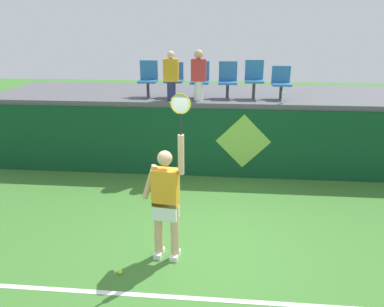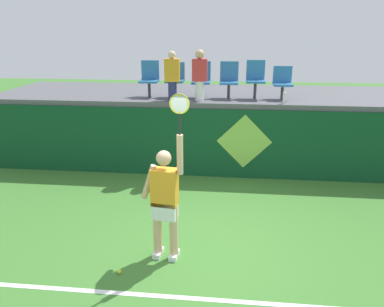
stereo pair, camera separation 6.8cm
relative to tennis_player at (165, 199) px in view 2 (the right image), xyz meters
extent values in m
plane|color=#3D752D|center=(0.51, 0.30, -0.98)|extent=(40.00, 40.00, 0.00)
cube|color=#0F4223|center=(0.51, 3.45, -0.16)|extent=(11.40, 0.20, 1.64)
cube|color=#56565B|center=(0.51, 4.95, 0.72)|extent=(11.40, 3.09, 0.12)
cube|color=white|center=(0.51, -0.91, -0.98)|extent=(10.26, 0.08, 0.01)
cube|color=white|center=(-0.13, 0.02, -0.94)|extent=(0.15, 0.27, 0.08)
cube|color=white|center=(0.12, -0.02, -0.94)|extent=(0.15, 0.27, 0.08)
cylinder|color=#DBAD84|center=(-0.13, 0.02, -0.53)|extent=(0.13, 0.13, 0.89)
cylinder|color=#DBAD84|center=(0.12, -0.02, -0.53)|extent=(0.13, 0.13, 0.89)
cube|color=white|center=(-0.01, 0.00, -0.17)|extent=(0.39, 0.26, 0.28)
cube|color=orange|center=(-0.01, 0.00, 0.19)|extent=(0.40, 0.27, 0.56)
sphere|color=#DBAD84|center=(-0.01, 0.00, 0.64)|extent=(0.22, 0.22, 0.22)
cylinder|color=#DBAD84|center=(-0.24, 0.03, 0.25)|extent=(0.26, 0.12, 0.55)
cylinder|color=#DBAD84|center=(0.23, -0.03, 0.71)|extent=(0.09, 0.09, 0.58)
cylinder|color=black|center=(0.23, -0.03, 1.15)|extent=(0.03, 0.03, 0.30)
torus|color=gold|center=(0.23, -0.03, 1.43)|extent=(0.28, 0.06, 0.28)
ellipsoid|color=silver|center=(0.23, -0.03, 1.43)|extent=(0.24, 0.05, 0.24)
sphere|color=#D1E533|center=(-0.61, -0.50, -0.95)|extent=(0.07, 0.07, 0.07)
cylinder|color=white|center=(2.11, 3.57, 0.91)|extent=(0.07, 0.07, 0.26)
cylinder|color=#38383D|center=(-1.09, 4.10, 0.96)|extent=(0.07, 0.07, 0.36)
cube|color=#2D70B2|center=(-1.09, 4.10, 1.16)|extent=(0.44, 0.42, 0.05)
cube|color=#2D70B2|center=(-1.09, 4.29, 1.42)|extent=(0.44, 0.04, 0.46)
cylinder|color=#38383D|center=(-0.45, 4.10, 0.96)|extent=(0.07, 0.07, 0.37)
cube|color=#2D70B2|center=(-0.45, 4.10, 1.18)|extent=(0.44, 0.42, 0.05)
cube|color=#2D70B2|center=(-0.45, 4.29, 1.41)|extent=(0.44, 0.04, 0.41)
cylinder|color=#38383D|center=(0.18, 4.10, 0.95)|extent=(0.07, 0.07, 0.35)
cube|color=#2D70B2|center=(0.18, 4.10, 1.15)|extent=(0.44, 0.42, 0.05)
cube|color=#2D70B2|center=(0.18, 4.29, 1.41)|extent=(0.44, 0.04, 0.46)
cylinder|color=#38383D|center=(0.86, 4.10, 0.95)|extent=(0.07, 0.07, 0.35)
cube|color=#2D70B2|center=(0.86, 4.10, 1.15)|extent=(0.44, 0.42, 0.05)
cube|color=#2D70B2|center=(0.86, 4.29, 1.41)|extent=(0.44, 0.04, 0.46)
cylinder|color=#38383D|center=(1.48, 4.10, 0.97)|extent=(0.07, 0.07, 0.39)
cube|color=#2D70B2|center=(1.48, 4.10, 1.19)|extent=(0.44, 0.42, 0.05)
cube|color=#2D70B2|center=(1.48, 4.29, 1.45)|extent=(0.44, 0.04, 0.46)
cylinder|color=#38383D|center=(2.13, 4.10, 0.94)|extent=(0.07, 0.07, 0.33)
cube|color=#2D70B2|center=(2.13, 4.10, 1.13)|extent=(0.44, 0.42, 0.05)
cube|color=#2D70B2|center=(2.13, 4.29, 1.35)|extent=(0.44, 0.04, 0.39)
cylinder|color=navy|center=(-0.45, 3.73, 1.00)|extent=(0.20, 0.20, 0.44)
cube|color=orange|center=(-0.45, 3.73, 1.48)|extent=(0.34, 0.20, 0.51)
sphere|color=beige|center=(-0.45, 3.73, 1.82)|extent=(0.18, 0.18, 0.18)
cylinder|color=white|center=(0.18, 3.74, 1.01)|extent=(0.20, 0.20, 0.45)
cube|color=red|center=(0.18, 3.74, 1.48)|extent=(0.34, 0.20, 0.50)
sphere|color=#DBAD84|center=(0.18, 3.74, 1.84)|extent=(0.21, 0.21, 0.21)
cube|color=#0F4223|center=(1.25, 3.35, -0.98)|extent=(0.90, 0.01, 0.00)
plane|color=#8CC64C|center=(1.25, 3.34, -0.08)|extent=(1.27, 0.00, 1.27)
camera|label=1|loc=(0.85, -4.92, 2.39)|focal=34.78mm
camera|label=2|loc=(0.92, -4.91, 2.39)|focal=34.78mm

